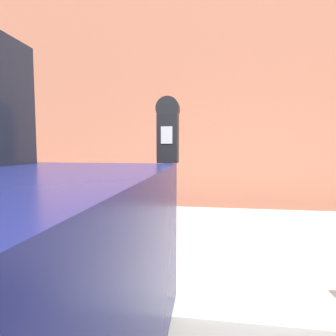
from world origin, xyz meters
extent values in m
cube|color=#BCB7AD|center=(0.00, 2.20, 0.07)|extent=(24.00, 2.80, 0.14)
cube|color=#935642|center=(0.00, 4.32, 2.87)|extent=(24.00, 0.30, 5.75)
cylinder|color=slate|center=(-0.50, 1.07, 0.59)|extent=(0.07, 0.07, 0.90)
cube|color=black|center=(-0.50, 1.07, 1.22)|extent=(0.15, 0.13, 0.36)
cube|color=gray|center=(-0.50, 1.00, 1.25)|extent=(0.08, 0.01, 0.13)
cylinder|color=black|center=(-0.50, 1.07, 1.45)|extent=(0.17, 0.10, 0.17)
cylinder|color=black|center=(-1.29, 0.53, 0.34)|extent=(0.68, 0.22, 0.68)
camera|label=1|loc=(-0.21, -0.90, 1.15)|focal=28.00mm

